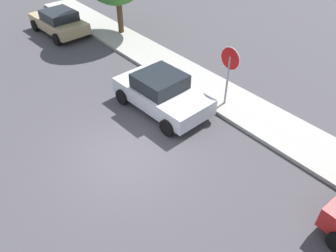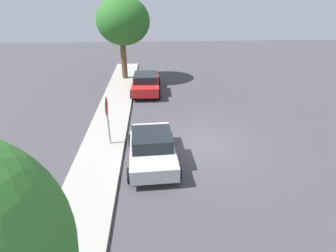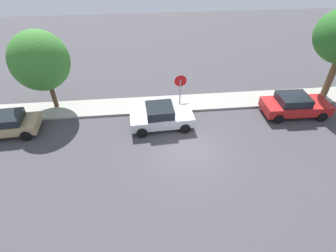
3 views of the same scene
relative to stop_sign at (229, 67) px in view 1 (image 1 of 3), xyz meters
The scene contains 5 objects.
ground_plane 4.96m from the stop_sign, 91.98° to the right, with size 60.00×60.00×0.00m, color #423F44.
sidewalk_curb 1.74m from the stop_sign, 113.53° to the left, with size 32.00×2.09×0.14m, color #9E9B93.
stop_sign is the anchor object (origin of this frame).
parked_car_silver 2.73m from the stop_sign, 125.99° to the right, with size 4.04×2.28×1.48m.
parked_car_tan 11.21m from the stop_sign, behind, with size 3.99×2.17×1.35m.
Camera 1 is at (7.07, -4.05, 7.58)m, focal length 35.00 mm.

